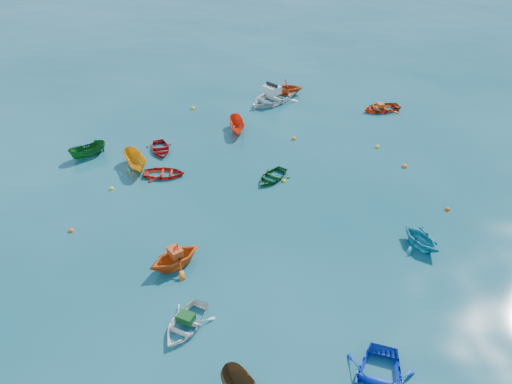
{
  "coord_description": "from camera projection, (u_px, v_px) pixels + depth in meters",
  "views": [
    {
      "loc": [
        -0.17,
        -18.78,
        16.42
      ],
      "look_at": [
        0.0,
        5.0,
        0.4
      ],
      "focal_mm": 35.0,
      "sensor_mm": 36.0,
      "label": 1
    }
  ],
  "objects": [
    {
      "name": "sampan_yellow_mid",
      "position": [
        137.0,
        167.0,
        31.71
      ],
      "size": [
        2.29,
        3.02,
        1.1
      ],
      "primitive_type": "imported",
      "rotation": [
        0.0,
        0.0,
        0.49
      ],
      "color": "orange",
      "rests_on": "ground"
    },
    {
      "name": "buoy_or_b",
      "position": [
        447.0,
        210.0,
        27.9
      ],
      "size": [
        0.29,
        0.29,
        0.29
      ],
      "primitive_type": "sphere",
      "color": "#D0470B",
      "rests_on": "ground"
    },
    {
      "name": "dinghy_red_nw",
      "position": [
        165.0,
        176.0,
        30.9
      ],
      "size": [
        2.59,
        1.88,
        0.53
      ],
      "primitive_type": "imported",
      "rotation": [
        0.0,
        0.0,
        1.54
      ],
      "color": "red",
      "rests_on": "ground"
    },
    {
      "name": "dinghy_orange_far",
      "position": [
        287.0,
        94.0,
        41.52
      ],
      "size": [
        2.7,
        2.35,
        1.38
      ],
      "primitive_type": "imported",
      "rotation": [
        0.0,
        0.0,
        1.61
      ],
      "color": "#D14713",
      "rests_on": "ground"
    },
    {
      "name": "buoy_ye_b",
      "position": [
        112.0,
        189.0,
        29.64
      ],
      "size": [
        0.3,
        0.3,
        0.3
      ],
      "primitive_type": "sphere",
      "color": "yellow",
      "rests_on": "ground"
    },
    {
      "name": "motorboat_white",
      "position": [
        272.0,
        102.0,
        40.21
      ],
      "size": [
        5.25,
        5.22,
        1.5
      ],
      "primitive_type": "imported",
      "rotation": [
        0.0,
        0.0,
        -0.8
      ],
      "color": "silver",
      "rests_on": "ground"
    },
    {
      "name": "buoy_or_e",
      "position": [
        294.0,
        139.0,
        34.89
      ],
      "size": [
        0.35,
        0.35,
        0.35
      ],
      "primitive_type": "sphere",
      "color": "orange",
      "rests_on": "ground"
    },
    {
      "name": "sampan_green_far",
      "position": [
        89.0,
        156.0,
        32.9
      ],
      "size": [
        2.57,
        2.29,
        0.97
      ],
      "primitive_type": "imported",
      "rotation": [
        0.0,
        0.0,
        -0.91
      ],
      "color": "#13541A",
      "rests_on": "ground"
    },
    {
      "name": "buoy_ye_d",
      "position": [
        193.0,
        109.0,
        39.11
      ],
      "size": [
        0.38,
        0.38,
        0.38
      ],
      "primitive_type": "sphere",
      "color": "yellow",
      "rests_on": "ground"
    },
    {
      "name": "dinghy_cyan_se",
      "position": [
        419.0,
        246.0,
        25.31
      ],
      "size": [
        2.87,
        3.0,
        1.22
      ],
      "primitive_type": "imported",
      "rotation": [
        0.0,
        0.0,
        0.51
      ],
      "color": "teal",
      "rests_on": "ground"
    },
    {
      "name": "buoy_ye_e",
      "position": [
        377.0,
        147.0,
        33.91
      ],
      "size": [
        0.33,
        0.33,
        0.33
      ],
      "primitive_type": "sphere",
      "color": "yellow",
      "rests_on": "ground"
    },
    {
      "name": "tarp_orange_b",
      "position": [
        380.0,
        105.0,
        38.61
      ],
      "size": [
        0.56,
        0.66,
        0.28
      ],
      "primitive_type": "cube",
      "rotation": [
        0.0,
        0.0,
        -1.31
      ],
      "color": "#C85C14",
      "rests_on": "dinghy_red_ne"
    },
    {
      "name": "dinghy_orange_w",
      "position": [
        176.0,
        266.0,
        24.08
      ],
      "size": [
        3.53,
        3.46,
        1.41
      ],
      "primitive_type": "imported",
      "rotation": [
        0.0,
        0.0,
        -0.91
      ],
      "color": "orange",
      "rests_on": "ground"
    },
    {
      "name": "buoy_or_c",
      "position": [
        71.0,
        231.0,
        26.31
      ],
      "size": [
        0.3,
        0.3,
        0.3
      ],
      "primitive_type": "sphere",
      "color": "#FF520D",
      "rests_on": "ground"
    },
    {
      "name": "dinghy_red_far",
      "position": [
        161.0,
        151.0,
        33.49
      ],
      "size": [
        2.42,
        2.89,
        0.51
      ],
      "primitive_type": "imported",
      "rotation": [
        0.0,
        0.0,
        0.3
      ],
      "color": "#A20D0E",
      "rests_on": "ground"
    },
    {
      "name": "buoy_or_d",
      "position": [
        404.0,
        167.0,
        31.77
      ],
      "size": [
        0.37,
        0.37,
        0.37
      ],
      "primitive_type": "sphere",
      "color": "orange",
      "rests_on": "ground"
    },
    {
      "name": "tarp_green_a",
      "position": [
        186.0,
        318.0,
        20.81
      ],
      "size": [
        0.83,
        0.75,
        0.33
      ],
      "primitive_type": "cube",
      "rotation": [
        0.0,
        0.0,
        -0.44
      ],
      "color": "#124A1B",
      "rests_on": "dinghy_white_near"
    },
    {
      "name": "dinghy_white_near",
      "position": [
        186.0,
        326.0,
        20.98
      ],
      "size": [
        2.87,
        3.24,
        0.56
      ],
      "primitive_type": "imported",
      "rotation": [
        0.0,
        0.0,
        -0.44
      ],
      "color": "silver",
      "rests_on": "ground"
    },
    {
      "name": "sampan_orange_n",
      "position": [
        238.0,
        131.0,
        35.98
      ],
      "size": [
        1.38,
        2.76,
        1.02
      ],
      "primitive_type": "imported",
      "rotation": [
        0.0,
        0.0,
        0.15
      ],
      "color": "#F74017",
      "rests_on": "ground"
    },
    {
      "name": "buoy_ye_c",
      "position": [
        284.0,
        182.0,
        30.34
      ],
      "size": [
        0.3,
        0.3,
        0.3
      ],
      "primitive_type": "sphere",
      "color": "gold",
      "rests_on": "ground"
    },
    {
      "name": "dinghy_red_ne",
      "position": [
        381.0,
        110.0,
        38.88
      ],
      "size": [
        3.43,
        2.82,
        0.62
      ],
      "primitive_type": "imported",
      "rotation": [
        0.0,
        0.0,
        -1.31
      ],
      "color": "red",
      "rests_on": "ground"
    },
    {
      "name": "ground",
      "position": [
        257.0,
        255.0,
        24.75
      ],
      "size": [
        160.0,
        160.0,
        0.0
      ],
      "primitive_type": "plane",
      "color": "#0A434D",
      "rests_on": "ground"
    },
    {
      "name": "tarp_orange_a",
      "position": [
        175.0,
        252.0,
        23.61
      ],
      "size": [
        0.87,
        0.9,
        0.35
      ],
      "primitive_type": "cube",
      "rotation": [
        0.0,
        0.0,
        -0.91
      ],
      "color": "#DA4416",
      "rests_on": "dinghy_orange_w"
    },
    {
      "name": "dinghy_green_e",
      "position": [
        272.0,
        179.0,
        30.58
      ],
      "size": [
        2.88,
        3.03,
        0.51
      ],
      "primitive_type": "imported",
      "rotation": [
        0.0,
        0.0,
        -0.64
      ],
      "color": "#13511E",
      "rests_on": "ground"
    }
  ]
}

